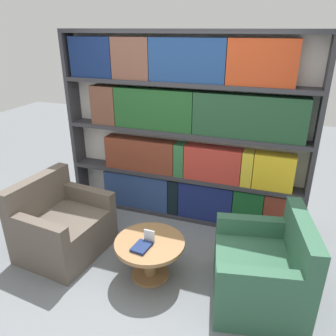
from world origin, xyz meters
name	(u,v)px	position (x,y,z in m)	size (l,w,h in m)	color
ground_plane	(136,288)	(0.00, 0.00, 0.00)	(14.00, 14.00, 0.00)	slate
bookshelf	(186,133)	(0.05, 1.50, 1.19)	(3.12, 0.30, 2.39)	silver
armchair_left	(62,227)	(-1.04, 0.29, 0.31)	(0.89, 0.99, 0.87)	brown
armchair_right	(263,272)	(1.17, 0.29, 0.31)	(0.97, 1.06, 0.87)	#336047
coffee_table	(150,251)	(0.06, 0.23, 0.30)	(0.71, 0.71, 0.42)	olive
table_sign	(149,237)	(0.06, 0.23, 0.48)	(0.11, 0.06, 0.13)	black
stray_book	(142,247)	(0.03, 0.10, 0.44)	(0.17, 0.22, 0.03)	navy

